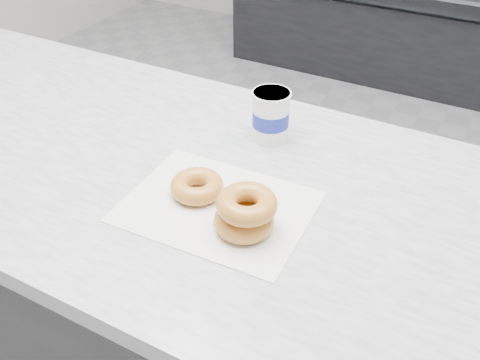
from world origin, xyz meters
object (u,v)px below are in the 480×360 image
Objects in this scene: donut_stack at (245,213)px; coffee_cup at (271,115)px; counter at (196,313)px; donut_single at (197,186)px.

coffee_cup is (-0.09, 0.30, 0.02)m from donut_stack.
counter is 21.15× the size of donut_stack.
counter is 0.55m from coffee_cup.
donut_single reaches higher than counter.
donut_single is 0.71× the size of donut_stack.
coffee_cup reaches higher than donut_single.
donut_single is 0.25m from coffee_cup.
coffee_cup is at bearing 82.44° from donut_single.
counter is at bearing 138.52° from donut_single.
coffee_cup reaches higher than donut_stack.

